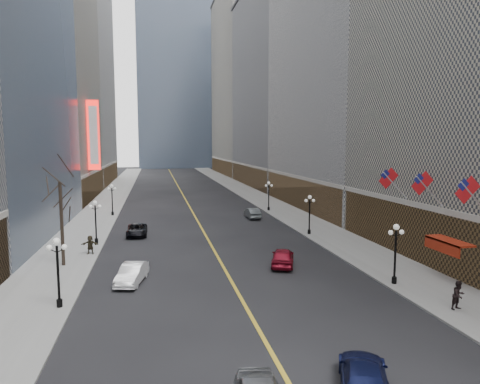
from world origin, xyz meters
name	(u,v)px	position (x,y,z in m)	size (l,w,h in m)	color
sidewalk_east	(275,207)	(14.00, 70.00, 0.07)	(6.00, 230.00, 0.15)	gray
sidewalk_west	(100,212)	(-14.00, 70.00, 0.07)	(6.00, 230.00, 0.15)	gray
lane_line	(187,201)	(0.00, 80.00, 0.01)	(0.25, 200.00, 0.02)	gold
bldg_east_c	(297,89)	(29.88, 106.00, 24.18)	(26.60, 40.60, 48.80)	gray
bldg_east_d	(257,84)	(29.90, 149.00, 31.17)	(26.60, 46.60, 62.80)	#A7A08B
bldg_west_c	(14,62)	(-29.88, 87.00, 25.19)	(26.60, 30.60, 50.80)	#A7A08B
bldg_west_d	(54,42)	(-29.92, 121.00, 36.17)	(26.60, 38.60, 72.80)	beige
streetlamp_east_1	(396,247)	(11.80, 30.00, 2.90)	(1.26, 0.44, 4.52)	black
streetlamp_east_2	(310,210)	(11.80, 48.00, 2.90)	(1.26, 0.44, 4.52)	black
streetlamp_east_3	(269,193)	(11.80, 66.00, 2.90)	(1.26, 0.44, 4.52)	black
streetlamp_west_1	(58,265)	(-11.80, 30.00, 2.90)	(1.26, 0.44, 4.52)	black
streetlamp_west_2	(96,217)	(-11.80, 48.00, 2.90)	(1.26, 0.44, 4.52)	black
streetlamp_west_3	(112,196)	(-11.80, 66.00, 2.90)	(1.26, 0.44, 4.52)	black
flag_3	(470,192)	(15.31, 27.00, 7.29)	(2.87, 0.12, 2.87)	#B2B2B7
flag_4	(424,185)	(15.31, 32.00, 7.29)	(2.87, 0.12, 2.87)	#B2B2B7
flag_5	(390,180)	(15.31, 37.00, 7.29)	(2.87, 0.12, 2.87)	#B2B2B7
awning_c	(447,242)	(16.11, 30.00, 3.08)	(1.40, 4.00, 0.93)	#9B2410
theatre_marquee	(94,135)	(-15.88, 80.00, 12.00)	(2.00, 0.55, 12.00)	red
tree_west_far	(60,195)	(-13.50, 40.00, 6.24)	(3.60, 3.60, 7.92)	#2D231C
car_nb_mid	(132,274)	(-7.49, 34.43, 0.74)	(1.56, 4.47, 1.47)	white
car_nb_far	(137,230)	(-7.78, 51.59, 0.68)	(2.26, 4.89, 1.36)	black
car_sb_near	(364,377)	(2.90, 17.61, 0.73)	(2.05, 5.05, 1.47)	#111741
car_sb_mid	(283,257)	(5.12, 36.61, 0.79)	(1.87, 4.64, 1.58)	maroon
car_sb_far	(252,213)	(7.85, 60.22, 0.74)	(1.57, 4.50, 1.48)	#545A5C
ped_east_walk	(459,295)	(12.99, 24.62, 1.07)	(0.90, 0.49, 1.84)	black
ped_west_far	(90,245)	(-11.78, 43.50, 1.04)	(1.65, 0.47, 1.78)	black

